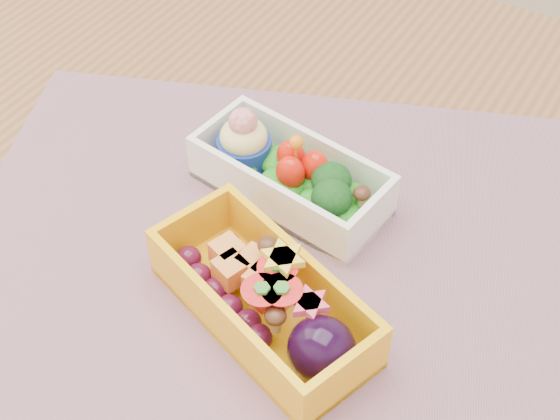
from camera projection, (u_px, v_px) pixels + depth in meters
The scene contains 4 objects.
table at pixel (272, 277), 0.74m from camera, with size 1.20×0.80×0.75m.
placemat at pixel (269, 243), 0.64m from camera, with size 0.50×0.38×0.00m, color gray.
bento_white at pixel (290, 175), 0.66m from camera, with size 0.17×0.09×0.07m.
bento_yellow at pixel (266, 300), 0.57m from camera, with size 0.19×0.13×0.06m.
Camera 1 is at (0.25, -0.39, 1.24)m, focal length 50.87 mm.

